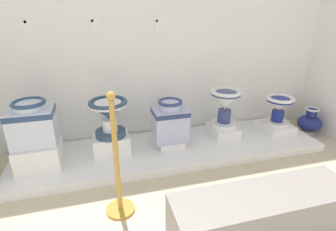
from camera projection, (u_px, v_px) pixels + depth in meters
wall_back at (160, 5)px, 2.83m from camera, size 4.36×0.06×3.11m
display_platform at (172, 149)px, 2.98m from camera, size 3.38×0.87×0.08m
plinth_block_central_ornate at (40, 155)px, 2.53m from camera, size 0.40×0.37×0.25m
antique_toilet_central_ornate at (33, 122)px, 2.40m from camera, size 0.40×0.32×0.43m
plinth_block_pale_glazed at (112, 144)px, 2.77m from camera, size 0.37×0.28×0.21m
antique_toilet_pale_glazed at (109, 113)px, 2.64m from camera, size 0.39×0.39×0.39m
plinth_block_broad_patterned at (170, 142)px, 2.98m from camera, size 0.28×0.31×0.07m
antique_toilet_broad_patterned at (170, 120)px, 2.88m from camera, size 0.37×0.30×0.46m
plinth_block_leftmost at (223, 131)px, 3.18m from camera, size 0.30×0.37×0.13m
antique_toilet_leftmost at (225, 103)px, 3.05m from camera, size 0.35×0.35×0.45m
plinth_block_slender_white at (275, 127)px, 3.30m from camera, size 0.35×0.38×0.10m
antique_toilet_slender_white at (279, 106)px, 3.19m from camera, size 0.34×0.34×0.36m
info_placard_first at (31, 27)px, 2.55m from camera, size 0.14×0.01×0.15m
info_placard_second at (96, 25)px, 2.70m from camera, size 0.10×0.01×0.13m
info_placard_third at (160, 25)px, 2.87m from camera, size 0.13×0.01×0.15m
decorative_vase_companion at (310, 122)px, 3.42m from camera, size 0.30×0.30×0.34m
stanchion_post_near_left at (118, 177)px, 2.01m from camera, size 0.23×0.23×1.01m
museum_bench at (262, 218)px, 1.79m from camera, size 1.27×0.36×0.40m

